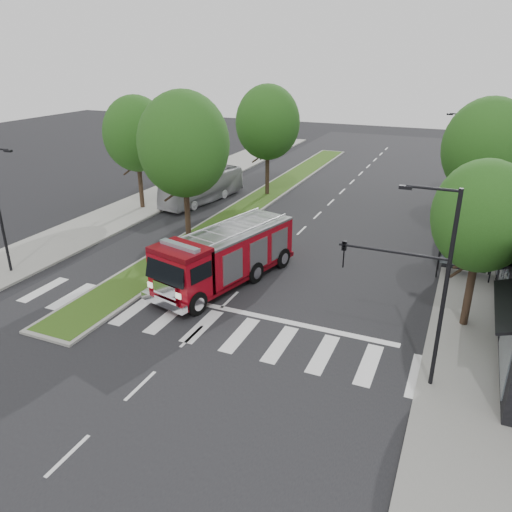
% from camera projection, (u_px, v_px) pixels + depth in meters
% --- Properties ---
extents(ground, '(140.00, 140.00, 0.00)m').
position_uv_depth(ground, '(230.00, 300.00, 26.47)').
color(ground, black).
rests_on(ground, ground).
extents(sidewalk_right, '(5.00, 80.00, 0.15)m').
position_uv_depth(sidewalk_right, '(486.00, 267.00, 30.35)').
color(sidewalk_right, gray).
rests_on(sidewalk_right, ground).
extents(sidewalk_left, '(5.00, 80.00, 0.15)m').
position_uv_depth(sidewalk_left, '(123.00, 214.00, 40.24)').
color(sidewalk_left, gray).
rests_on(sidewalk_left, ground).
extents(median, '(3.00, 50.00, 0.15)m').
position_uv_depth(median, '(259.00, 200.00, 43.92)').
color(median, gray).
rests_on(median, ground).
extents(bus_shelter, '(3.20, 1.60, 2.61)m').
position_uv_depth(bus_shelter, '(468.00, 243.00, 28.51)').
color(bus_shelter, black).
rests_on(bus_shelter, ground).
extents(tree_right_near, '(4.40, 4.40, 8.05)m').
position_uv_depth(tree_right_near, '(483.00, 217.00, 21.86)').
color(tree_right_near, black).
rests_on(tree_right_near, ground).
extents(tree_right_mid, '(5.60, 5.60, 9.72)m').
position_uv_depth(tree_right_mid, '(487.00, 149.00, 31.67)').
color(tree_right_mid, black).
rests_on(tree_right_mid, ground).
extents(tree_right_far, '(5.00, 5.00, 8.73)m').
position_uv_depth(tree_right_far, '(486.00, 136.00, 40.41)').
color(tree_right_far, black).
rests_on(tree_right_far, ground).
extents(tree_median_near, '(5.80, 5.80, 10.16)m').
position_uv_depth(tree_median_near, '(184.00, 145.00, 31.16)').
color(tree_median_near, black).
rests_on(tree_median_near, ground).
extents(tree_median_far, '(5.60, 5.60, 9.72)m').
position_uv_depth(tree_median_far, '(268.00, 123.00, 43.17)').
color(tree_median_far, black).
rests_on(tree_median_far, ground).
extents(tree_left_mid, '(5.20, 5.20, 9.16)m').
position_uv_depth(tree_left_mid, '(136.00, 134.00, 39.43)').
color(tree_left_mid, black).
rests_on(tree_left_mid, ground).
extents(streetlight_right_near, '(4.08, 0.22, 8.00)m').
position_uv_depth(streetlight_right_near, '(421.00, 275.00, 18.20)').
color(streetlight_right_near, black).
rests_on(streetlight_right_near, ground).
extents(streetlight_left_near, '(1.90, 0.20, 7.50)m').
position_uv_depth(streetlight_left_near, '(0.00, 205.00, 28.07)').
color(streetlight_left_near, black).
rests_on(streetlight_left_near, ground).
extents(streetlight_right_far, '(2.11, 0.20, 8.00)m').
position_uv_depth(streetlight_right_far, '(466.00, 161.00, 37.95)').
color(streetlight_right_far, black).
rests_on(streetlight_right_far, ground).
extents(fire_engine, '(5.19, 10.12, 3.37)m').
position_uv_depth(fire_engine, '(225.00, 256.00, 27.89)').
color(fire_engine, '#5D050C').
rests_on(fire_engine, ground).
extents(city_bus, '(3.68, 9.53, 2.59)m').
position_uv_depth(city_bus, '(203.00, 187.00, 43.26)').
color(city_bus, '#B1B1B6').
rests_on(city_bus, ground).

